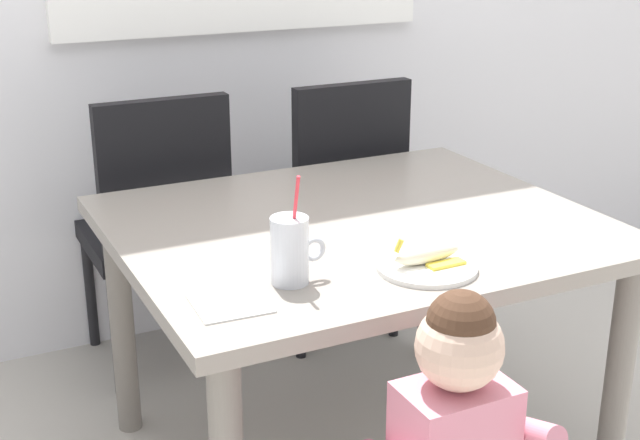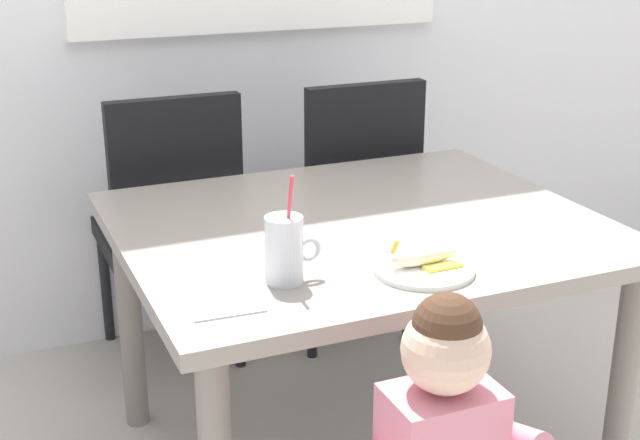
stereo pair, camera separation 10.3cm
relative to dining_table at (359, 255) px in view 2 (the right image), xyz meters
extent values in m
cube|color=gray|center=(0.00, 0.00, 0.08)|extent=(1.23, 1.05, 0.04)
cylinder|color=slate|center=(0.54, -0.44, -0.29)|extent=(0.07, 0.07, 0.69)
cylinder|color=slate|center=(-0.54, 0.44, -0.29)|extent=(0.07, 0.07, 0.69)
cylinder|color=slate|center=(0.54, 0.44, -0.29)|extent=(0.07, 0.07, 0.69)
cube|color=black|center=(-0.32, 0.84, -0.18)|extent=(0.44, 0.44, 0.06)
cube|color=black|center=(-0.32, 0.64, 0.09)|extent=(0.42, 0.05, 0.48)
cylinder|color=black|center=(-0.13, 1.03, -0.42)|extent=(0.04, 0.04, 0.42)
cylinder|color=black|center=(-0.51, 1.03, -0.42)|extent=(0.04, 0.04, 0.42)
cylinder|color=black|center=(-0.13, 0.65, -0.42)|extent=(0.04, 0.04, 0.42)
cylinder|color=black|center=(-0.51, 0.65, -0.42)|extent=(0.04, 0.04, 0.42)
cube|color=black|center=(0.31, 0.81, -0.18)|extent=(0.44, 0.44, 0.06)
cube|color=black|center=(0.31, 0.61, 0.09)|extent=(0.42, 0.05, 0.48)
cylinder|color=black|center=(0.50, 1.00, -0.42)|extent=(0.04, 0.04, 0.42)
cylinder|color=black|center=(0.12, 1.00, -0.42)|extent=(0.04, 0.04, 0.42)
cylinder|color=black|center=(0.50, 0.62, -0.42)|extent=(0.04, 0.04, 0.42)
cylinder|color=black|center=(0.12, 0.62, -0.42)|extent=(0.04, 0.04, 0.42)
sphere|color=beige|center=(-0.15, -0.69, 0.09)|extent=(0.17, 0.17, 0.17)
sphere|color=#472D1E|center=(-0.15, -0.69, 0.14)|extent=(0.13, 0.13, 0.13)
cylinder|color=pink|center=(-0.01, -0.71, -0.11)|extent=(0.05, 0.24, 0.13)
cylinder|color=silver|center=(-0.32, -0.29, 0.17)|extent=(0.08, 0.08, 0.15)
cylinder|color=beige|center=(-0.32, -0.29, 0.14)|extent=(0.07, 0.07, 0.08)
torus|color=silver|center=(-0.26, -0.29, 0.16)|extent=(0.06, 0.01, 0.06)
cylinder|color=#E5333F|center=(-0.31, -0.29, 0.24)|extent=(0.01, 0.06, 0.22)
cylinder|color=white|center=(-0.01, -0.36, 0.10)|extent=(0.23, 0.23, 0.01)
ellipsoid|color=#F4EAC6|center=(-0.01, -0.35, 0.13)|extent=(0.17, 0.05, 0.04)
cube|color=yellow|center=(0.02, -0.38, 0.11)|extent=(0.09, 0.03, 0.01)
cube|color=yellow|center=(0.01, -0.31, 0.11)|extent=(0.09, 0.03, 0.01)
cylinder|color=yellow|center=(-0.08, -0.35, 0.16)|extent=(0.02, 0.01, 0.03)
cube|color=white|center=(-0.48, -0.34, 0.10)|extent=(0.16, 0.16, 0.00)
camera|label=1|loc=(-1.03, -1.89, 0.87)|focal=49.20mm
camera|label=2|loc=(-0.94, -1.93, 0.87)|focal=49.20mm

